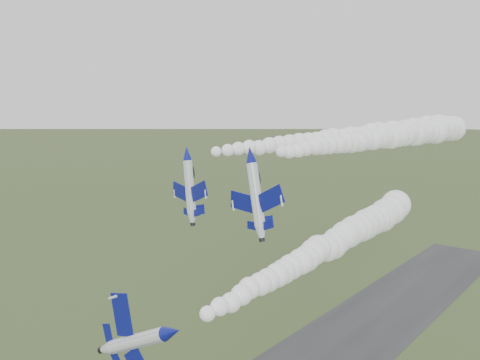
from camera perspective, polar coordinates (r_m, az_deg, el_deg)
name	(u,v)px	position (r m, az deg, el deg)	size (l,w,h in m)	color
jet_lead	(172,332)	(56.87, -7.32, -15.82)	(4.92, 13.54, 10.20)	silver
smoke_trail_jet_lead	(329,245)	(84.10, 9.46, -6.85)	(5.79, 64.36, 5.79)	white
jet_pair_left	(186,153)	(88.45, -5.75, 2.85)	(11.04, 12.95, 3.40)	silver
smoke_trail_jet_pair_left	(346,137)	(112.79, 11.19, 4.50)	(5.66, 70.43, 5.66)	white
jet_pair_right	(250,155)	(79.34, 1.05, 2.74)	(11.85, 14.22, 4.10)	silver
smoke_trail_jet_pair_right	(382,138)	(103.73, 14.87, 4.40)	(5.50, 58.40, 5.50)	white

